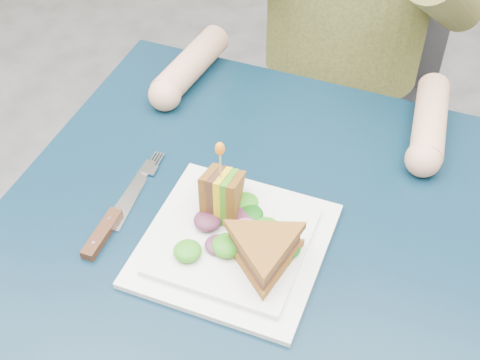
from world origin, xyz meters
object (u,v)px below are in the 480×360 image
at_px(chair, 347,70).
at_px(sandwich_upright, 221,194).
at_px(plate, 234,243).
at_px(knife, 109,224).
at_px(fork, 137,191).
at_px(table, 245,249).
at_px(sandwich_flat, 264,251).

height_order(chair, sandwich_upright, chair).
distance_m(plate, knife, 0.19).
relative_size(fork, knife, 0.81).
height_order(table, fork, fork).
distance_m(sandwich_flat, fork, 0.25).
xyz_separation_m(table, chair, (0.00, 0.69, -0.11)).
bearing_deg(fork, sandwich_flat, -16.85).
xyz_separation_m(table, plate, (0.01, -0.06, 0.09)).
bearing_deg(chair, plate, -89.61).
bearing_deg(table, plate, -85.31).
xyz_separation_m(plate, knife, (-0.19, -0.03, -0.00)).
relative_size(chair, fork, 5.18).
height_order(sandwich_flat, fork, sandwich_flat).
bearing_deg(table, sandwich_flat, -55.32).
relative_size(chair, sandwich_flat, 4.91).
distance_m(chair, sandwich_flat, 0.81).
height_order(sandwich_flat, sandwich_upright, sandwich_upright).
bearing_deg(chair, fork, -104.38).
bearing_deg(knife, table, 26.97).
height_order(chair, sandwich_flat, chair).
relative_size(table, fork, 4.18).
bearing_deg(sandwich_flat, plate, 155.56).
relative_size(sandwich_upright, knife, 0.54).
bearing_deg(knife, sandwich_flat, 1.86).
bearing_deg(plate, knife, -170.22).
xyz_separation_m(chair, fork, (-0.18, -0.70, 0.19)).
distance_m(plate, sandwich_flat, 0.07).
relative_size(chair, sandwich_upright, 7.72).
xyz_separation_m(plate, sandwich_upright, (-0.04, 0.04, 0.05)).
distance_m(table, chair, 0.70).
relative_size(chair, knife, 4.20).
relative_size(plate, knife, 1.18).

